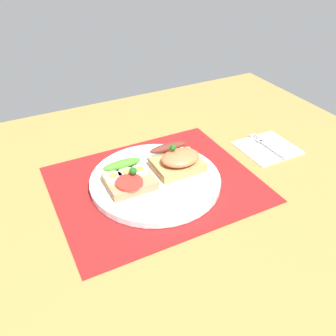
{
  "coord_description": "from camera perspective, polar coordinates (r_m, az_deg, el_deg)",
  "views": [
    {
      "loc": [
        -25.35,
        -55.17,
        46.3
      ],
      "look_at": [
        3.0,
        0.0,
        3.26
      ],
      "focal_mm": 38.37,
      "sensor_mm": 36.0,
      "label": 1
    }
  ],
  "objects": [
    {
      "name": "ground_plane",
      "position": [
        0.77,
        -1.98,
        -3.54
      ],
      "size": [
        120.0,
        90.0,
        3.2
      ],
      "primitive_type": "cube",
      "color": "olive"
    },
    {
      "name": "placemat",
      "position": [
        0.76,
        -2.01,
        -2.51
      ],
      "size": [
        41.72,
        34.54,
        0.3
      ],
      "primitive_type": "cube",
      "color": "maroon",
      "rests_on": "ground_plane"
    },
    {
      "name": "plate",
      "position": [
        0.76,
        -2.02,
        -1.98
      ],
      "size": [
        27.45,
        27.45,
        1.46
      ],
      "primitive_type": "cylinder",
      "color": "white",
      "rests_on": "placemat"
    },
    {
      "name": "sandwich_egg_tomato",
      "position": [
        0.73,
        -6.24,
        -1.7
      ],
      "size": [
        9.49,
        9.57,
        4.04
      ],
      "color": "#AC7D56",
      "rests_on": "plate"
    },
    {
      "name": "sandwich_salmon",
      "position": [
        0.77,
        1.46,
        1.36
      ],
      "size": [
        10.35,
        9.54,
        5.87
      ],
      "color": "tan",
      "rests_on": "plate"
    },
    {
      "name": "napkin",
      "position": [
        0.91,
        15.48,
        3.19
      ],
      "size": [
        13.1,
        12.27,
        0.6
      ],
      "primitive_type": "cube",
      "color": "white",
      "rests_on": "ground_plane"
    },
    {
      "name": "fork",
      "position": [
        0.92,
        15.34,
        3.57
      ],
      "size": [
        1.62,
        12.67,
        0.32
      ],
      "color": "#B7B7BC",
      "rests_on": "napkin"
    }
  ]
}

